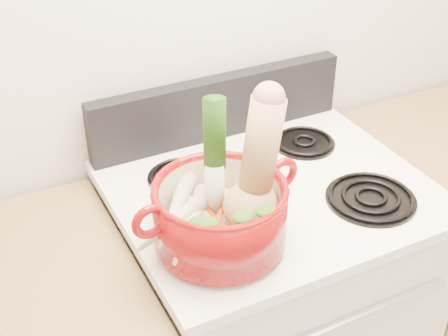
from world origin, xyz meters
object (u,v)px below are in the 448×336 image
leek (214,158)px  squash (252,167)px  stove_body (264,322)px  dutch_oven (220,215)px

leek → squash: bearing=-30.1°
stove_body → squash: 0.73m
dutch_oven → squash: bearing=-20.2°
stove_body → leek: size_ratio=2.95×
stove_body → leek: leek is taller
dutch_oven → leek: bearing=71.1°
squash → leek: bearing=137.6°
stove_body → leek: bearing=-155.2°
stove_body → squash: (-0.15, -0.16, 0.69)m
dutch_oven → stove_body: bearing=28.9°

